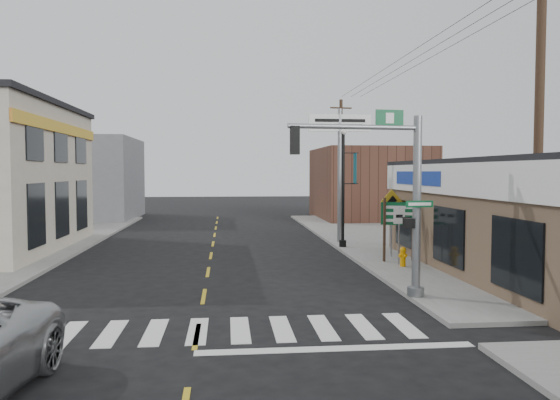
{
  "coord_description": "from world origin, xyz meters",
  "views": [
    {
      "loc": [
        0.68,
        -12.43,
        3.77
      ],
      "look_at": [
        2.51,
        5.97,
        2.8
      ],
      "focal_mm": 35.0,
      "sensor_mm": 36.0,
      "label": 1
    }
  ],
  "objects": [
    {
      "name": "shrub_back",
      "position": [
        11.0,
        7.82,
        0.53
      ],
      "size": [
        1.07,
        1.07,
        0.8
      ],
      "primitive_type": "ellipsoid",
      "color": "black",
      "rests_on": "sidewalk_right"
    },
    {
      "name": "center_line",
      "position": [
        0.0,
        8.0,
        0.01
      ],
      "size": [
        0.12,
        56.0,
        0.01
      ],
      "primitive_type": "cube",
      "color": "gold",
      "rests_on": "ground"
    },
    {
      "name": "sidewalk_left",
      "position": [
        -9.0,
        13.0,
        0.07
      ],
      "size": [
        6.0,
        38.0,
        0.13
      ],
      "primitive_type": "cube",
      "color": "slate",
      "rests_on": "ground"
    },
    {
      "name": "utility_pole_far",
      "position": [
        8.16,
        22.68,
        4.39
      ],
      "size": [
        1.44,
        0.22,
        8.31
      ],
      "rotation": [
        0.0,
        0.0,
        0.11
      ],
      "color": "#463524",
      "rests_on": "sidewalk_right"
    },
    {
      "name": "shrub_front",
      "position": [
        9.65,
        4.78,
        0.62
      ],
      "size": [
        1.3,
        1.3,
        0.97
      ],
      "primitive_type": "ellipsoid",
      "color": "#18361A",
      "rests_on": "sidewalk_right"
    },
    {
      "name": "crosswalk",
      "position": [
        0.0,
        0.4,
        0.01
      ],
      "size": [
        11.0,
        2.2,
        0.01
      ],
      "primitive_type": "cube",
      "color": "silver",
      "rests_on": "ground"
    },
    {
      "name": "bldg_distant_left",
      "position": [
        -11.0,
        32.0,
        3.2
      ],
      "size": [
        9.0,
        10.0,
        6.4
      ],
      "primitive_type": "cube",
      "color": "slate",
      "rests_on": "ground"
    },
    {
      "name": "ped_crossing_sign",
      "position": [
        7.92,
        10.87,
        2.08
      ],
      "size": [
        1.11,
        0.08,
        2.86
      ],
      "rotation": [
        0.0,
        0.0,
        0.28
      ],
      "color": "gray",
      "rests_on": "sidewalk_right"
    },
    {
      "name": "bldg_distant_right",
      "position": [
        12.0,
        30.0,
        2.8
      ],
      "size": [
        8.0,
        10.0,
        5.6
      ],
      "primitive_type": "cube",
      "color": "#513125",
      "rests_on": "ground"
    },
    {
      "name": "ground",
      "position": [
        0.0,
        0.0,
        0.0
      ],
      "size": [
        140.0,
        140.0,
        0.0
      ],
      "primitive_type": "plane",
      "color": "black",
      "rests_on": "ground"
    },
    {
      "name": "sidewalk_right",
      "position": [
        9.0,
        13.0,
        0.07
      ],
      "size": [
        6.0,
        38.0,
        0.13
      ],
      "primitive_type": "cube",
      "color": "slate",
      "rests_on": "ground"
    },
    {
      "name": "guide_sign",
      "position": [
        7.65,
        8.94,
        1.82
      ],
      "size": [
        1.48,
        0.13,
        2.59
      ],
      "rotation": [
        0.0,
        0.0,
        -0.31
      ],
      "color": "#412D1E",
      "rests_on": "sidewalk_right"
    },
    {
      "name": "fire_hydrant",
      "position": [
        7.42,
        7.73,
        0.54
      ],
      "size": [
        0.24,
        0.24,
        0.75
      ],
      "rotation": [
        0.0,
        0.0,
        0.4
      ],
      "color": "orange",
      "rests_on": "sidewalk_right"
    },
    {
      "name": "lamp_post",
      "position": [
        6.36,
        13.37,
        3.42
      ],
      "size": [
        0.74,
        0.58,
        5.68
      ],
      "rotation": [
        0.0,
        0.0,
        -0.33
      ],
      "color": "black",
      "rests_on": "sidewalk_right"
    },
    {
      "name": "traffic_signal_pole",
      "position": [
        5.56,
        2.89,
        3.35
      ],
      "size": [
        4.26,
        0.36,
        5.39
      ],
      "rotation": [
        0.0,
        0.0,
        0.1
      ],
      "color": "gray",
      "rests_on": "sidewalk_right"
    },
    {
      "name": "bare_tree",
      "position": [
        9.5,
        4.61,
        3.47
      ],
      "size": [
        2.12,
        2.12,
        4.24
      ],
      "rotation": [
        0.0,
        0.0,
        0.26
      ],
      "color": "black",
      "rests_on": "sidewalk_right"
    },
    {
      "name": "utility_pole_near",
      "position": [
        9.5,
        2.26,
        5.26
      ],
      "size": [
        1.74,
        0.26,
        10.01
      ],
      "rotation": [
        0.0,
        0.0,
        0.09
      ],
      "color": "#47341D",
      "rests_on": "sidewalk_right"
    },
    {
      "name": "dance_center_sign",
      "position": [
        6.5,
        15.15,
        5.28
      ],
      "size": [
        3.22,
        0.2,
        6.84
      ],
      "rotation": [
        0.0,
        0.0,
        0.01
      ],
      "color": "gray",
      "rests_on": "sidewalk_right"
    }
  ]
}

